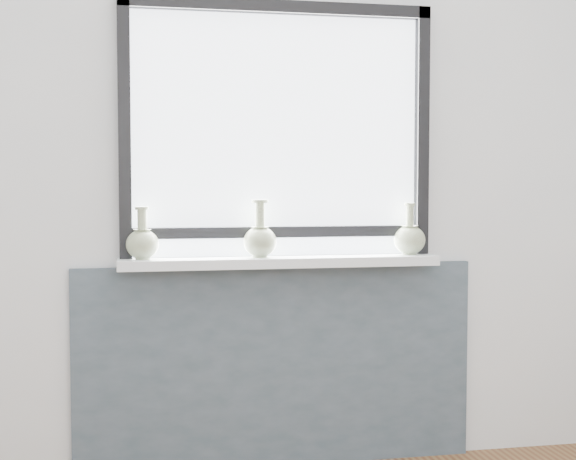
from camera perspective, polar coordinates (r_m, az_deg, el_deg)
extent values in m
cube|color=silver|center=(3.39, -0.85, 4.98)|extent=(3.60, 0.02, 2.60)
cube|color=#4C5766|center=(3.44, -0.74, -9.63)|extent=(1.70, 0.03, 0.86)
cube|color=silver|center=(3.30, -0.53, -2.27)|extent=(1.32, 0.18, 0.04)
cube|color=black|center=(3.29, -11.55, 7.15)|extent=(0.05, 0.06, 1.05)
cube|color=black|center=(3.51, 9.47, 6.92)|extent=(0.05, 0.06, 1.05)
cube|color=black|center=(3.41, -0.70, 15.55)|extent=(1.30, 0.06, 0.05)
cube|color=black|center=(3.34, -0.69, -0.14)|extent=(1.20, 0.05, 0.04)
cube|color=white|center=(3.37, -0.77, 6.70)|extent=(1.20, 0.01, 1.00)
cylinder|color=#A9B78E|center=(3.24, -10.31, -2.00)|extent=(0.06, 0.06, 0.01)
ellipsoid|color=#A9B78E|center=(3.24, -10.32, -1.02)|extent=(0.13, 0.13, 0.12)
cone|color=#A9B78E|center=(3.23, -10.32, -0.20)|extent=(0.07, 0.07, 0.03)
cylinder|color=#A9B78E|center=(3.23, -10.33, 0.59)|extent=(0.04, 0.04, 0.10)
cylinder|color=#A9B78E|center=(3.23, -10.34, 1.54)|extent=(0.05, 0.05, 0.01)
cylinder|color=#A9B78E|center=(3.29, -2.00, -1.88)|extent=(0.06, 0.06, 0.01)
ellipsoid|color=#A9B78E|center=(3.28, -2.00, -0.85)|extent=(0.14, 0.14, 0.13)
cone|color=#A9B78E|center=(3.28, -2.00, -0.01)|extent=(0.08, 0.08, 0.03)
cylinder|color=#A9B78E|center=(3.28, -2.01, 0.94)|extent=(0.04, 0.04, 0.12)
cylinder|color=#A9B78E|center=(3.27, -2.01, 2.05)|extent=(0.07, 0.07, 0.01)
cylinder|color=#A9B78E|center=(3.45, 8.63, -1.66)|extent=(0.06, 0.06, 0.01)
ellipsoid|color=#A9B78E|center=(3.45, 8.64, -0.71)|extent=(0.13, 0.13, 0.12)
cone|color=#A9B78E|center=(3.44, 8.65, 0.07)|extent=(0.07, 0.07, 0.03)
cylinder|color=#A9B78E|center=(3.44, 8.65, 0.87)|extent=(0.03, 0.03, 0.10)
cylinder|color=#A9B78E|center=(3.44, 8.66, 1.82)|extent=(0.05, 0.05, 0.01)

